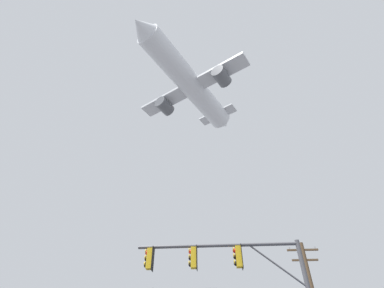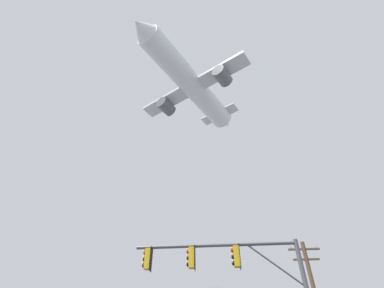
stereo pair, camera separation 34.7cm
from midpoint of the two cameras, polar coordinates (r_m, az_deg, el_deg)
name	(u,v)px [view 1 (the left image)]	position (r m, az deg, el deg)	size (l,w,h in m)	color
signal_pole_near	(233,269)	(13.41, 7.62, -24.24)	(7.47, 0.51, 5.60)	#4C4C51
airplane	(189,83)	(39.97, -0.80, 12.39)	(15.85, 20.52, 6.07)	white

